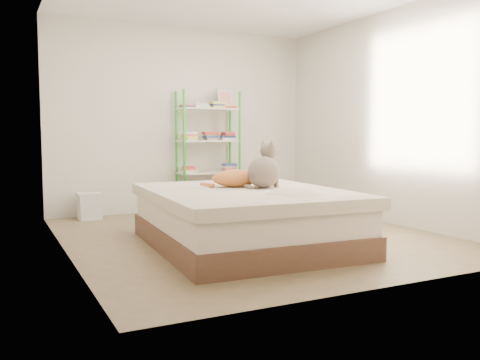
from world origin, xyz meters
TOP-DOWN VIEW (x-y plane):
  - room at (0.00, 0.00)m, footprint 3.81×4.21m
  - bed at (-0.29, -0.44)m, footprint 1.86×2.27m
  - orange_cat at (-0.27, -0.18)m, footprint 0.63×0.45m
  - grey_cat at (-0.05, -0.39)m, footprint 0.51×0.48m
  - shelf_unit at (0.31, 1.88)m, footprint 0.88×0.36m
  - cardboard_box at (0.05, 1.36)m, footprint 0.49×0.47m
  - white_bin at (-1.37, 1.85)m, footprint 0.31×0.28m

SIDE VIEW (x-z plane):
  - cardboard_box at x=0.05m, z-range -0.02..0.37m
  - white_bin at x=-1.37m, z-range 0.00..0.35m
  - bed at x=-0.29m, z-range 0.00..0.56m
  - orange_cat at x=-0.27m, z-range 0.55..0.78m
  - grey_cat at x=-0.05m, z-range 0.55..1.01m
  - shelf_unit at x=0.31m, z-range -0.01..1.73m
  - room at x=0.00m, z-range 0.00..2.61m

